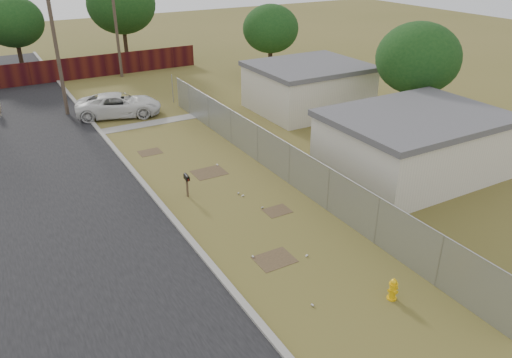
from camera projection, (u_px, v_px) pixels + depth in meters
ground at (231, 199)px, 22.51m from camera, size 120.00×120.00×0.00m
street at (44, 165)px, 25.76m from camera, size 15.10×60.00×0.12m
chainlink_fence at (278, 161)px, 24.36m from camera, size 0.10×27.06×2.02m
privacy_fence at (16, 75)px, 38.93m from camera, size 30.00×0.12×1.80m
utility_poles at (48, 31)px, 34.94m from camera, size 12.60×8.24×9.00m
houses at (356, 113)px, 28.62m from camera, size 9.30×17.24×3.10m
horizon_trees at (102, 22)px, 39.24m from camera, size 33.32×31.94×7.78m
fire_hydrant at (393, 289)px, 16.12m from camera, size 0.37×0.37×0.81m
mailbox at (187, 179)px, 22.33m from camera, size 0.20×0.48×1.10m
pickup_truck at (119, 105)px, 32.60m from camera, size 5.91×4.03×1.50m
scattered_litter at (257, 219)px, 20.81m from camera, size 2.54×11.49×0.07m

